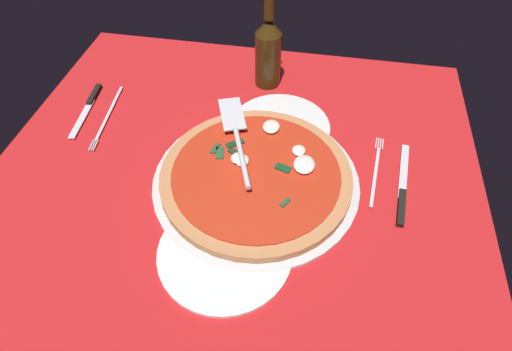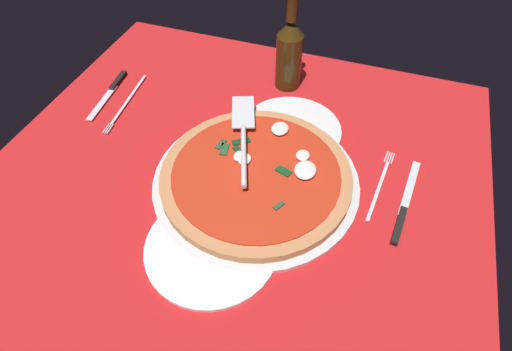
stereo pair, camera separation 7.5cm
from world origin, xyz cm
name	(u,v)px [view 1 (the left image)]	position (x,y,z in cm)	size (l,w,h in cm)	color
ground_plane	(230,188)	(0.00, 0.00, -0.40)	(93.15, 93.15, 0.80)	red
checker_pattern	(230,187)	(0.00, 0.00, 0.05)	(93.15, 93.15, 0.10)	white
pizza_pan	(256,181)	(-1.75, 4.60, 0.63)	(38.34, 38.34, 1.06)	silver
dinner_plate_left	(280,127)	(-17.45, 6.95, 0.60)	(20.89, 20.89, 1.00)	silver
dinner_plate_right	(225,252)	(14.03, 2.37, 0.60)	(22.05, 22.05, 1.00)	white
pizza	(257,175)	(-1.89, 4.68, 2.17)	(35.36, 35.36, 3.22)	#C37E4D
pizza_server	(237,135)	(-8.97, -0.48, 4.72)	(24.40, 11.43, 1.00)	silver
place_setting_near	(98,112)	(-15.14, -33.15, 0.46)	(20.64, 13.27, 1.40)	white
place_setting_far	(389,181)	(-6.34, 29.17, 0.46)	(21.74, 13.45, 1.40)	white
beer_bottle	(268,50)	(-32.40, 1.72, 9.13)	(5.85, 5.85, 23.95)	#36250B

